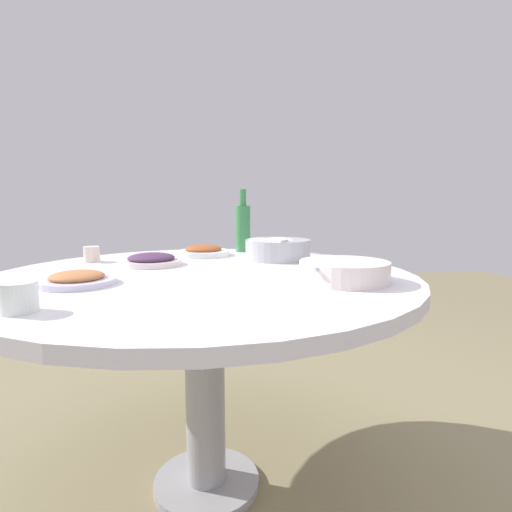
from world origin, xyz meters
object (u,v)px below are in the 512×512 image
(dish_stirfry, at_px, (204,251))
(tea_cup_far, at_px, (18,297))
(round_dining_table, at_px, (204,305))
(soup_bowl, at_px, (344,272))
(rice_bowl, at_px, (278,249))
(dish_eggplant, at_px, (151,260))
(green_bottle, at_px, (243,227))
(tea_cup_near, at_px, (92,254))
(dish_tofu_braise, at_px, (77,279))

(dish_stirfry, distance_m, tea_cup_far, 0.96)
(round_dining_table, bearing_deg, tea_cup_far, 137.79)
(soup_bowl, bearing_deg, rice_bowl, 12.86)
(soup_bowl, distance_m, dish_stirfry, 0.76)
(dish_eggplant, bearing_deg, soup_bowl, -123.09)
(rice_bowl, distance_m, tea_cup_far, 1.00)
(green_bottle, bearing_deg, tea_cup_near, 112.40)
(rice_bowl, xyz_separation_m, soup_bowl, (-0.49, -0.11, -0.01))
(green_bottle, relative_size, tea_cup_far, 3.71)
(soup_bowl, bearing_deg, green_bottle, 16.73)
(green_bottle, height_order, tea_cup_far, green_bottle)
(round_dining_table, relative_size, tea_cup_near, 22.68)
(dish_eggplant, bearing_deg, tea_cup_near, 65.05)
(soup_bowl, xyz_separation_m, dish_eggplant, (0.39, 0.61, -0.01))
(round_dining_table, distance_m, green_bottle, 0.64)
(round_dining_table, xyz_separation_m, dish_eggplant, (0.20, 0.19, 0.12))
(dish_stirfry, bearing_deg, green_bottle, -55.76)
(green_bottle, bearing_deg, soup_bowl, -163.27)
(dish_eggplant, bearing_deg, rice_bowl, -79.21)
(round_dining_table, distance_m, tea_cup_far, 0.59)
(soup_bowl, bearing_deg, tea_cup_far, 106.41)
(tea_cup_far, bearing_deg, tea_cup_near, 3.45)
(rice_bowl, relative_size, green_bottle, 0.91)
(dish_tofu_braise, relative_size, green_bottle, 0.75)
(rice_bowl, bearing_deg, dish_stirfry, 63.83)
(soup_bowl, xyz_separation_m, dish_tofu_braise, (0.06, 0.77, -0.01))
(dish_tofu_braise, bearing_deg, green_bottle, -37.48)
(dish_eggplant, distance_m, tea_cup_far, 0.66)
(green_bottle, bearing_deg, dish_stirfry, 124.24)
(tea_cup_near, height_order, tea_cup_far, tea_cup_far)
(rice_bowl, bearing_deg, dish_tofu_braise, 123.29)
(dish_eggplant, relative_size, tea_cup_near, 3.67)
(dish_stirfry, xyz_separation_m, dish_tofu_braise, (-0.58, 0.36, -0.00))
(dish_stirfry, distance_m, green_bottle, 0.24)
(round_dining_table, height_order, dish_tofu_braise, dish_tofu_braise)
(green_bottle, xyz_separation_m, tea_cup_near, (-0.25, 0.62, -0.09))
(round_dining_table, relative_size, tea_cup_far, 17.66)
(dish_stirfry, xyz_separation_m, tea_cup_near, (-0.13, 0.43, 0.01))
(soup_bowl, height_order, dish_tofu_braise, soup_bowl)
(green_bottle, distance_m, tea_cup_near, 0.67)
(dish_stirfry, height_order, dish_tofu_braise, dish_stirfry)
(tea_cup_far, bearing_deg, green_bottle, -29.88)
(rice_bowl, height_order, green_bottle, green_bottle)
(round_dining_table, height_order, dish_stirfry, dish_stirfry)
(dish_tofu_braise, height_order, green_bottle, green_bottle)
(dish_tofu_braise, bearing_deg, soup_bowl, -94.15)
(soup_bowl, bearing_deg, dish_eggplant, 56.91)
(round_dining_table, xyz_separation_m, dish_stirfry, (0.44, -0.00, 0.13))
(round_dining_table, relative_size, soup_bowl, 5.25)
(round_dining_table, distance_m, dish_eggplant, 0.31)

